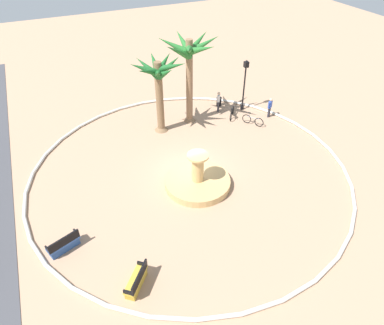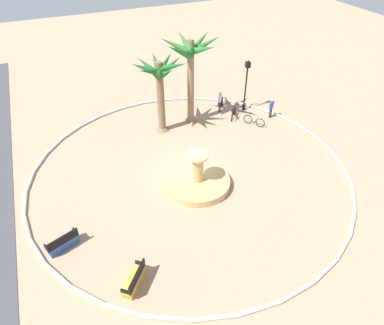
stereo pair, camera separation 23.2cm
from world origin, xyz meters
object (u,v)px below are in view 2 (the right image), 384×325
(person_cyclist_helmet, at_px, (271,107))
(palm_tree_by_curb, at_px, (191,59))
(person_cyclist_photo, at_px, (220,101))
(fountain, at_px, (197,181))
(bicycle_red_frame, at_px, (254,121))
(bicycle_by_lamppost, at_px, (233,113))
(trash_bin, at_px, (220,101))
(bench_east, at_px, (134,281))
(bench_west, at_px, (63,243))
(lamppost, at_px, (246,82))
(palm_tree_near_fountain, at_px, (160,78))

(person_cyclist_helmet, bearing_deg, palm_tree_by_curb, 71.24)
(person_cyclist_helmet, distance_m, person_cyclist_photo, 4.03)
(fountain, relative_size, person_cyclist_helmet, 2.46)
(bicycle_red_frame, bearing_deg, person_cyclist_photo, 25.38)
(fountain, height_order, bicycle_by_lamppost, fountain)
(fountain, distance_m, palm_tree_by_curb, 8.87)
(palm_tree_by_curb, distance_m, trash_bin, 5.67)
(fountain, xyz_separation_m, bench_east, (-5.07, 5.35, 0.03))
(trash_bin, bearing_deg, bench_west, 125.97)
(palm_tree_by_curb, relative_size, bench_west, 3.90)
(palm_tree_by_curb, distance_m, lamppost, 5.24)
(bicycle_by_lamppost, height_order, person_cyclist_photo, person_cyclist_photo)
(palm_tree_by_curb, relative_size, bicycle_by_lamppost, 4.75)
(palm_tree_near_fountain, distance_m, lamppost, 7.27)
(bicycle_red_frame, distance_m, person_cyclist_helmet, 1.93)
(fountain, xyz_separation_m, palm_tree_near_fountain, (6.74, -0.21, 3.76))
(lamppost, height_order, person_cyclist_photo, lamppost)
(palm_tree_by_curb, bearing_deg, fountain, 159.47)
(person_cyclist_helmet, relative_size, person_cyclist_photo, 0.95)
(palm_tree_near_fountain, bearing_deg, palm_tree_by_curb, -81.39)
(bench_east, bearing_deg, bicycle_red_frame, -51.32)
(fountain, height_order, person_cyclist_helmet, fountain)
(bench_east, distance_m, bicycle_red_frame, 15.51)
(bench_west, distance_m, lamppost, 17.68)
(bench_east, distance_m, person_cyclist_helmet, 17.24)
(palm_tree_near_fountain, distance_m, trash_bin, 6.94)
(fountain, relative_size, lamppost, 0.94)
(bicycle_by_lamppost, relative_size, person_cyclist_photo, 0.82)
(palm_tree_by_curb, distance_m, bicycle_red_frame, 6.59)
(person_cyclist_photo, bearing_deg, bench_east, 139.71)
(bench_east, height_order, trash_bin, bench_east)
(person_cyclist_photo, bearing_deg, palm_tree_by_curb, 99.41)
(lamppost, height_order, bicycle_by_lamppost, lamppost)
(palm_tree_by_curb, bearing_deg, palm_tree_near_fountain, 98.61)
(bicycle_by_lamppost, bearing_deg, fountain, 136.69)
(palm_tree_by_curb, xyz_separation_m, bench_east, (-12.19, 8.01, -4.55))
(palm_tree_by_curb, bearing_deg, bicycle_by_lamppost, -105.52)
(bench_west, height_order, lamppost, lamppost)
(palm_tree_near_fountain, bearing_deg, bench_west, 135.77)
(palm_tree_near_fountain, bearing_deg, fountain, 178.24)
(bench_east, relative_size, lamppost, 0.37)
(bench_west, distance_m, bicycle_by_lamppost, 15.93)
(person_cyclist_helmet, xyz_separation_m, person_cyclist_photo, (2.45, 3.19, 0.05))
(fountain, xyz_separation_m, person_cyclist_helmet, (5.11, -8.56, 0.57))
(fountain, xyz_separation_m, bench_west, (-1.66, 7.97, 0.03))
(palm_tree_by_curb, relative_size, person_cyclist_helmet, 4.09)
(bench_west, xyz_separation_m, person_cyclist_helmet, (6.78, -16.53, 0.54))
(palm_tree_by_curb, xyz_separation_m, person_cyclist_helmet, (-2.00, -5.89, -4.01))
(bench_west, relative_size, person_cyclist_photo, 1.00)
(bench_west, bearing_deg, bench_east, -142.35)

